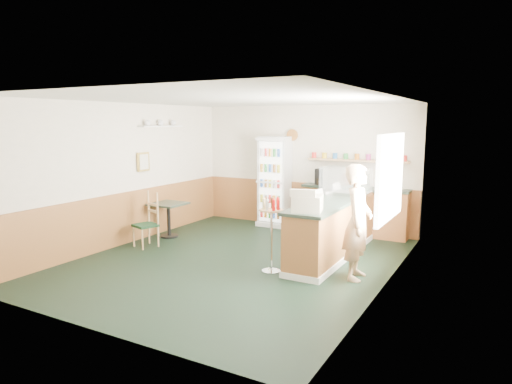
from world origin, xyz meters
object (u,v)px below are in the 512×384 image
Objects in this scene: display_case at (346,181)px; shopkeeper at (358,222)px; cafe_table at (169,213)px; drinks_fridge at (274,182)px; cafe_chair at (148,218)px; condiment_stand at (271,224)px; cash_register at (308,203)px.

display_case is 0.52× the size of shopkeeper.
display_case is 3.62m from cafe_table.
drinks_fridge reaches higher than cafe_chair.
cafe_table is 0.72m from cafe_chair.
cafe_table is 0.68× the size of cafe_chair.
drinks_fridge is 3.28m from condiment_stand.
shopkeeper reaches higher than cash_register.
cafe_chair is (0.10, -0.71, 0.04)m from cafe_table.
cafe_table is at bearing 115.53° from cafe_chair.
cash_register is 0.38× the size of condiment_stand.
cash_register is at bearing 9.20° from condiment_stand.
cash_register reaches higher than condiment_stand.
condiment_stand is at bearing 12.69° from cafe_chair.
drinks_fridge reaches higher than condiment_stand.
shopkeeper is at bearing 6.03° from cash_register.
cafe_chair is at bearing -82.16° from cafe_table.
condiment_stand reaches higher than cafe_table.
drinks_fridge is 2.26m from display_case.
cafe_table is (-1.41, -2.00, -0.51)m from drinks_fridge.
cash_register is 0.68m from condiment_stand.
drinks_fridge reaches higher than cash_register.
cash_register is at bearing 15.12° from cafe_chair.
cash_register is at bearing -55.15° from drinks_fridge.
cafe_table is (-4.10, 0.60, -0.37)m from shopkeeper.
cash_register is (0.00, -1.82, -0.13)m from display_case.
drinks_fridge is 3.74m from shopkeeper.
condiment_stand is at bearing -18.49° from cafe_table.
shopkeeper is (0.70, -1.56, -0.40)m from display_case.
condiment_stand is (-0.56, -0.09, -0.36)m from cash_register.
cafe_table is at bearing 75.13° from shopkeeper.
shopkeeper is 1.31m from condiment_stand.
cafe_table is at bearing -125.25° from drinks_fridge.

